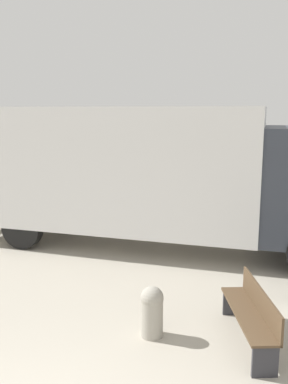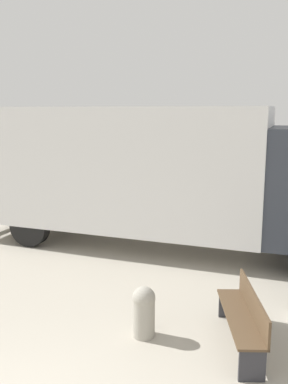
{
  "view_description": "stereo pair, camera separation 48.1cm",
  "coord_description": "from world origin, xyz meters",
  "views": [
    {
      "loc": [
        1.83,
        -3.07,
        3.37
      ],
      "look_at": [
        0.89,
        4.9,
        1.84
      ],
      "focal_mm": 40.0,
      "sensor_mm": 36.0,
      "label": 1
    },
    {
      "loc": [
        2.31,
        -3.0,
        3.37
      ],
      "look_at": [
        0.89,
        4.9,
        1.84
      ],
      "focal_mm": 40.0,
      "sensor_mm": 36.0,
      "label": 2
    }
  ],
  "objects": [
    {
      "name": "delivery_truck",
      "position": [
        0.7,
        7.26,
        1.92
      ],
      "size": [
        9.79,
        3.93,
        3.46
      ],
      "rotation": [
        0.0,
        0.0,
        -0.17
      ],
      "color": "white",
      "rests_on": "ground"
    },
    {
      "name": "bollard_near_bench",
      "position": [
        1.25,
        2.88,
        0.43
      ],
      "size": [
        0.35,
        0.35,
        0.79
      ],
      "color": "#9E998C",
      "rests_on": "ground"
    },
    {
      "name": "park_bench",
      "position": [
        2.73,
        2.89,
        0.47
      ],
      "size": [
        0.67,
        1.86,
        0.83
      ],
      "rotation": [
        0.0,
        0.0,
        1.72
      ],
      "color": "brown",
      "rests_on": "ground"
    }
  ]
}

